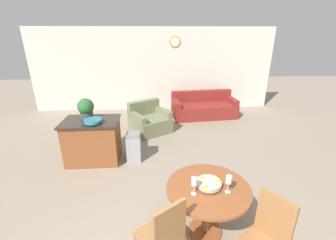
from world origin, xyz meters
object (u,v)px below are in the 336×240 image
fruit_bowl (209,183)px  wine_glass_left (195,182)px  dining_chair_near_right (267,236)px  dining_table (208,198)px  wine_glass_right (229,180)px  potted_plant (86,108)px  dining_chair_near_left (164,235)px  trash_bin (134,147)px  armchair (150,121)px  couch (204,108)px  teal_bowl (93,121)px  kitchen_island (93,141)px

fruit_bowl → wine_glass_left: 0.26m
dining_chair_near_right → dining_table: bearing=6.1°
wine_glass_right → potted_plant: potted_plant is taller
dining_chair_near_right → dining_chair_near_left: bearing=51.1°
dining_table → trash_bin: (-1.08, 1.92, -0.26)m
armchair → potted_plant: bearing=-164.9°
wine_glass_left → wine_glass_right: bearing=1.2°
dining_chair_near_left → trash_bin: dining_chair_near_left is taller
couch → armchair: armchair is taller
armchair → dining_table: bearing=-108.3°
fruit_bowl → trash_bin: (-1.08, 1.92, -0.48)m
fruit_bowl → dining_table: bearing=-5.7°
wine_glass_right → trash_bin: wine_glass_right is taller
wine_glass_left → potted_plant: (-1.81, 2.25, 0.20)m
potted_plant → armchair: size_ratio=0.33×
dining_chair_near_left → potted_plant: bearing=84.7°
dining_chair_near_left → dining_chair_near_right: size_ratio=1.00×
fruit_bowl → armchair: 3.55m
potted_plant → teal_bowl: bearing=-58.1°
dining_chair_near_right → potted_plant: (-2.50, 2.72, 0.57)m
dining_chair_near_right → kitchen_island: dining_chair_near_right is taller
dining_chair_near_right → wine_glass_left: size_ratio=4.34×
dining_chair_near_right → teal_bowl: bearing=9.9°
dining_chair_near_right → kitchen_island: (-2.40, 2.55, -0.08)m
dining_table → wine_glass_left: wine_glass_left is taller
teal_bowl → armchair: size_ratio=0.28×
dining_chair_near_right → armchair: (-1.27, 4.00, -0.26)m
kitchen_island → teal_bowl: 0.53m
fruit_bowl → wine_glass_left: size_ratio=1.38×
trash_bin → armchair: bearing=78.7°
wine_glass_right → trash_bin: (-1.29, 2.02, -0.59)m
fruit_bowl → kitchen_island: size_ratio=0.29×
potted_plant → couch: potted_plant is taller
teal_bowl → fruit_bowl: bearing=-45.0°
armchair → trash_bin: bearing=-132.5°
kitchen_island → teal_bowl: teal_bowl is taller
dining_table → trash_bin: 2.22m
dining_chair_near_left → potted_plant: size_ratio=2.45×
trash_bin → dining_table: bearing=-60.5°
wine_glass_right → potted_plant: bearing=134.7°
dining_chair_near_left → kitchen_island: size_ratio=0.90×
dining_chair_near_right → armchair: bearing=-16.4°
fruit_bowl → armchair: (-0.78, 3.42, -0.51)m
dining_table → wine_glass_right: size_ratio=4.60×
wine_glass_right → trash_bin: 2.47m
wine_glass_left → dining_table: bearing=29.1°
potted_plant → trash_bin: (0.93, -0.22, -0.79)m
teal_bowl → trash_bin: 0.97m
wine_glass_left → couch: size_ratio=0.11×
potted_plant → trash_bin: size_ratio=0.65×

